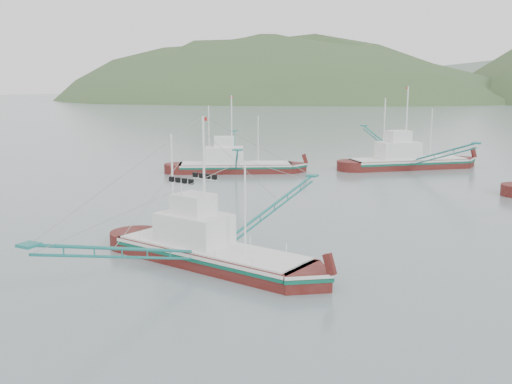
% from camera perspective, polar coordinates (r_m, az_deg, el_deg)
% --- Properties ---
extents(ground, '(1200.00, 1200.00, 0.00)m').
position_cam_1_polar(ground, '(35.41, -4.57, -6.68)').
color(ground, slate).
rests_on(ground, ground).
extents(main_boat, '(13.26, 23.23, 9.46)m').
position_cam_1_polar(main_boat, '(34.04, -4.80, -4.67)').
color(main_boat, '#480F0C').
rests_on(main_boat, ground).
extents(bg_boat_far, '(22.45, 23.71, 11.25)m').
position_cam_1_polar(bg_boat_far, '(75.86, 14.98, 4.10)').
color(bg_boat_far, '#480F0C').
rests_on(bg_boat_far, ground).
extents(bg_boat_left, '(16.78, 23.02, 10.14)m').
position_cam_1_polar(bg_boat_left, '(70.05, -2.13, 3.71)').
color(bg_boat_left, '#480F0C').
rests_on(bg_boat_left, ground).
extents(headland_left, '(448.00, 308.00, 210.00)m').
position_cam_1_polar(headland_left, '(436.27, 0.84, 9.17)').
color(headland_left, '#344C27').
rests_on(headland_left, ground).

